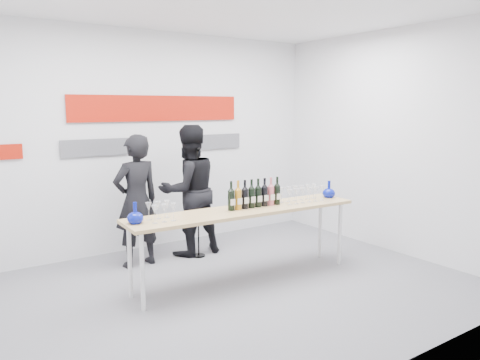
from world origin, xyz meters
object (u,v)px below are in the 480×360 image
(tasting_table, at_px, (245,214))
(presenter_left, at_px, (136,201))
(presenter_right, at_px, (189,190))
(mic_stand, at_px, (198,224))

(tasting_table, height_order, presenter_left, presenter_left)
(presenter_right, bearing_deg, tasting_table, 92.68)
(mic_stand, bearing_deg, tasting_table, -83.30)
(tasting_table, distance_m, presenter_right, 1.21)
(tasting_table, distance_m, mic_stand, 1.08)
(presenter_right, relative_size, mic_stand, 1.20)
(presenter_left, height_order, mic_stand, presenter_left)
(tasting_table, relative_size, mic_stand, 1.92)
(presenter_left, relative_size, mic_stand, 1.13)
(presenter_right, height_order, mic_stand, presenter_right)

